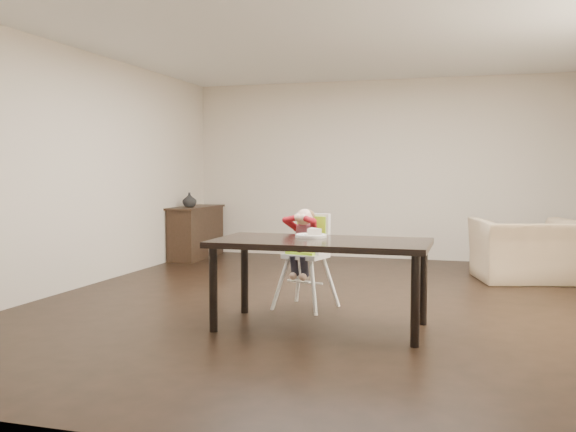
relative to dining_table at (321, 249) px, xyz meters
name	(u,v)px	position (x,y,z in m)	size (l,w,h in m)	color
ground	(337,303)	(-0.08, 1.04, -0.67)	(7.00, 7.00, 0.00)	black
room_walls	(338,117)	(-0.08, 1.04, 1.18)	(6.02, 7.02, 2.71)	beige
dining_table	(321,249)	(0.00, 0.00, 0.00)	(1.80, 0.90, 0.75)	black
high_chair	(307,238)	(-0.32, 0.75, 0.01)	(0.49, 0.49, 0.96)	white
plate	(312,234)	(-0.12, 0.18, 0.11)	(0.28, 0.28, 0.08)	white
armchair	(525,240)	(1.82, 2.95, -0.17)	(1.15, 0.74, 1.00)	tan
sideboard	(196,232)	(-2.86, 3.74, -0.27)	(0.44, 1.26, 0.79)	black
vase	(189,200)	(-2.86, 3.52, 0.22)	(0.21, 0.22, 0.21)	#99999E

